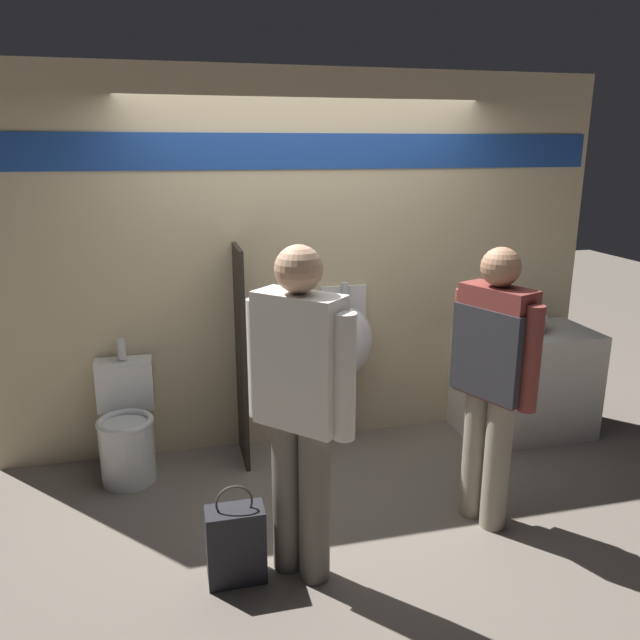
# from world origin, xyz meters

# --- Properties ---
(ground_plane) EXTENTS (16.00, 16.00, 0.00)m
(ground_plane) POSITION_xyz_m (0.00, 0.00, 0.00)
(ground_plane) COLOR #70665B
(display_wall) EXTENTS (4.42, 0.07, 2.70)m
(display_wall) POSITION_xyz_m (0.00, 0.60, 1.36)
(display_wall) COLOR beige
(display_wall) RESTS_ON ground_plane
(sink_counter) EXTENTS (0.99, 0.60, 0.83)m
(sink_counter) POSITION_xyz_m (1.66, 0.27, 0.41)
(sink_counter) COLOR silver
(sink_counter) RESTS_ON ground_plane
(sink_basin) EXTENTS (0.39, 0.39, 0.27)m
(sink_basin) POSITION_xyz_m (1.61, 0.33, 0.89)
(sink_basin) COLOR silver
(sink_basin) RESTS_ON sink_counter
(cell_phone) EXTENTS (0.07, 0.14, 0.01)m
(cell_phone) POSITION_xyz_m (1.37, 0.15, 0.83)
(cell_phone) COLOR #B7B7BC
(cell_phone) RESTS_ON sink_counter
(divider_near_counter) EXTENTS (0.03, 0.44, 1.54)m
(divider_near_counter) POSITION_xyz_m (-0.52, 0.35, 0.77)
(divider_near_counter) COLOR #28231E
(divider_near_counter) RESTS_ON ground_plane
(urinal_near_counter) EXTENTS (0.37, 0.29, 1.22)m
(urinal_near_counter) POSITION_xyz_m (0.27, 0.43, 0.80)
(urinal_near_counter) COLOR silver
(urinal_near_counter) RESTS_ON ground_plane
(toilet) EXTENTS (0.38, 0.53, 0.92)m
(toilet) POSITION_xyz_m (-1.31, 0.28, 0.33)
(toilet) COLOR silver
(toilet) RESTS_ON ground_plane
(person_in_vest) EXTENTS (0.36, 0.54, 1.66)m
(person_in_vest) POSITION_xyz_m (0.78, -0.77, 0.96)
(person_in_vest) COLOR gray
(person_in_vest) RESTS_ON ground_plane
(person_with_lanyard) EXTENTS (0.46, 0.47, 1.75)m
(person_with_lanyard) POSITION_xyz_m (-0.38, -0.98, 0.96)
(person_with_lanyard) COLOR #666056
(person_with_lanyard) RESTS_ON ground_plane
(shopping_bag) EXTENTS (0.30, 0.16, 0.54)m
(shopping_bag) POSITION_xyz_m (-0.72, -0.96, 0.21)
(shopping_bag) COLOR #232328
(shopping_bag) RESTS_ON ground_plane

